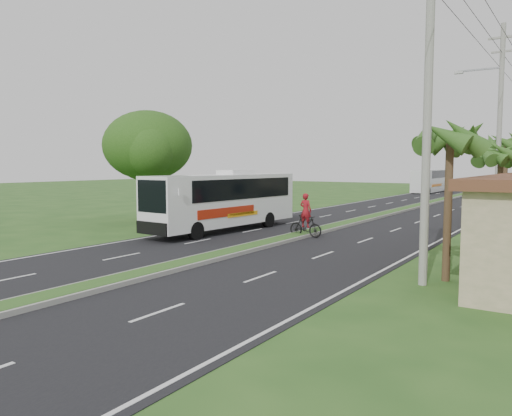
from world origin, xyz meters
The scene contains 14 objects.
ground centered at (0.00, 0.00, 0.00)m, with size 180.00×180.00×0.00m, color #28501D.
road_asphalt centered at (0.00, 20.00, 0.01)m, with size 14.00×160.00×0.02m, color black.
median_strip centered at (0.00, 20.00, 0.10)m, with size 1.20×160.00×0.18m.
lane_edge_left centered at (-6.70, 20.00, 0.00)m, with size 0.12×160.00×0.01m, color silver.
lane_edge_right centered at (6.70, 20.00, 0.00)m, with size 0.12×160.00×0.01m, color silver.
palm_verge_a centered at (9.00, 3.00, 4.74)m, with size 2.40×2.40×5.45m.
palm_verge_b centered at (9.40, 12.00, 4.36)m, with size 2.40×2.40×5.05m.
palm_verge_c centered at (8.80, 19.00, 5.12)m, with size 2.40×2.40×5.85m.
shade_tree centered at (-12.11, 10.02, 5.03)m, with size 6.30×6.00×7.54m.
utility_pole_a centered at (8.50, 2.00, 5.67)m, with size 1.60×0.28×11.00m.
utility_pole_b centered at (8.47, 18.00, 6.26)m, with size 3.20×0.28×12.00m.
coach_bus_main centered at (-4.78, 9.02, 1.97)m, with size 3.03×11.21×3.58m.
coach_bus_far centered at (-5.20, 57.56, 1.80)m, with size 2.49×10.91×3.17m.
motorcyclist centered at (0.36, 9.37, 0.85)m, with size 1.99×0.68×2.38m.
Camera 1 is at (12.71, -14.34, 3.91)m, focal length 35.00 mm.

